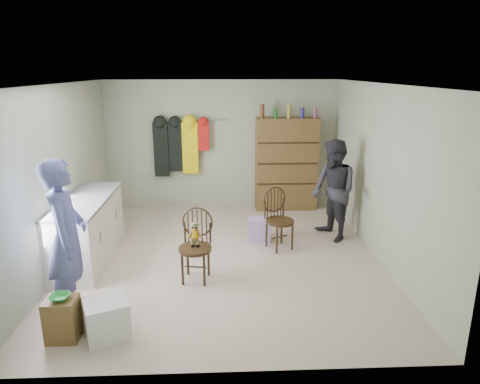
{
  "coord_description": "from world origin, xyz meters",
  "views": [
    {
      "loc": [
        -0.01,
        -5.83,
        2.69
      ],
      "look_at": [
        0.25,
        0.2,
        0.95
      ],
      "focal_mm": 32.0,
      "sensor_mm": 36.0,
      "label": 1
    }
  ],
  "objects_px": {
    "counter": "(88,230)",
    "chair_front": "(196,241)",
    "dresser": "(286,164)",
    "chair_far": "(278,216)"
  },
  "relations": [
    {
      "from": "dresser",
      "to": "chair_front",
      "type": "bearing_deg",
      "value": -118.76
    },
    {
      "from": "dresser",
      "to": "counter",
      "type": "bearing_deg",
      "value": -144.3
    },
    {
      "from": "chair_far",
      "to": "dresser",
      "type": "bearing_deg",
      "value": 51.91
    },
    {
      "from": "chair_front",
      "to": "chair_far",
      "type": "bearing_deg",
      "value": 48.68
    },
    {
      "from": "chair_front",
      "to": "chair_far",
      "type": "distance_m",
      "value": 1.56
    },
    {
      "from": "counter",
      "to": "dresser",
      "type": "bearing_deg",
      "value": 35.7
    },
    {
      "from": "chair_far",
      "to": "counter",
      "type": "bearing_deg",
      "value": 160.95
    },
    {
      "from": "chair_front",
      "to": "dresser",
      "type": "xyz_separation_m",
      "value": [
        1.61,
        2.94,
        0.37
      ]
    },
    {
      "from": "counter",
      "to": "chair_front",
      "type": "distance_m",
      "value": 1.71
    },
    {
      "from": "chair_front",
      "to": "chair_far",
      "type": "xyz_separation_m",
      "value": [
        1.2,
        0.99,
        -0.03
      ]
    }
  ]
}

